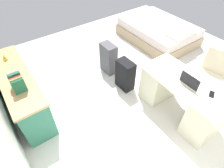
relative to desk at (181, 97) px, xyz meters
name	(u,v)px	position (x,y,z in m)	size (l,w,h in m)	color
ground_plane	(140,82)	(0.94, 0.00, -0.38)	(5.99, 5.99, 0.00)	silver
desk	(181,97)	(0.00, 0.00, 0.00)	(1.45, 0.69, 0.73)	beige
office_chair	(209,78)	(0.00, -0.76, 0.04)	(0.54, 0.54, 0.94)	black
credenza	(22,92)	(1.68, 2.11, 0.00)	(1.80, 0.48, 0.76)	#2D7056
bed	(158,32)	(1.95, -1.52, -0.14)	(1.91, 1.41, 0.58)	tan
suitcase_black	(125,75)	(1.04, 0.34, -0.07)	(0.36, 0.22, 0.62)	black
suitcase_spare_grey	(108,58)	(1.65, 0.31, -0.05)	(0.36, 0.22, 0.67)	#4C4C51
laptop	(191,82)	(-0.06, 0.00, 0.40)	(0.31, 0.23, 0.21)	silver
computer_mouse	(179,74)	(0.19, -0.05, 0.36)	(0.06, 0.10, 0.03)	white
cell_phone_near_laptop	(212,94)	(-0.37, -0.08, 0.35)	(0.07, 0.14, 0.01)	black
book_row	(17,83)	(1.32, 2.11, 0.49)	(0.23, 0.17, 0.24)	#1D5B3D
figurine_small	(5,58)	(2.16, 2.11, 0.43)	(0.08, 0.08, 0.11)	gold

